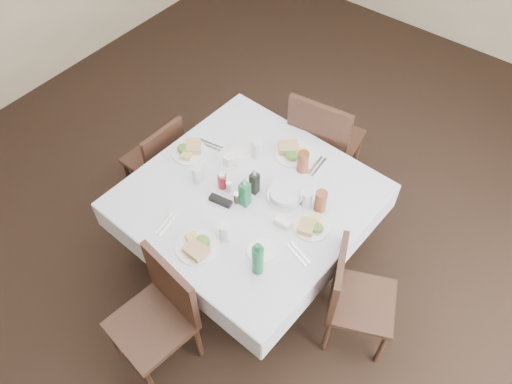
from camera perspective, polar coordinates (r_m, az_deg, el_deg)
ground_plane at (r=4.01m, az=0.65°, el=-5.43°), size 7.00×7.00×0.00m
room_shell at (r=2.76m, az=0.98°, el=14.64°), size 6.04×7.04×2.80m
dining_table at (r=3.37m, az=-0.87°, el=-1.03°), size 1.53×1.53×0.76m
chair_north at (r=3.93m, az=7.59°, el=5.90°), size 0.55×0.55×1.03m
chair_south at (r=3.17m, az=-10.81°, el=-13.12°), size 0.50×0.50×0.94m
chair_east at (r=3.26m, az=10.75°, el=-11.36°), size 0.55×0.55×0.87m
chair_west at (r=4.00m, az=-11.00°, el=3.89°), size 0.40×0.40×0.82m
meal_north at (r=3.55m, az=4.16°, el=4.62°), size 0.27×0.27×0.06m
meal_south at (r=3.07m, az=-6.74°, el=-6.16°), size 0.26×0.26×0.06m
meal_east at (r=3.15m, az=6.34°, el=-3.89°), size 0.23×0.23×0.05m
meal_west at (r=3.58m, az=-7.63°, el=4.78°), size 0.25×0.25×0.06m
side_plate_a at (r=3.56m, az=-1.60°, el=4.67°), size 0.16×0.16×0.01m
side_plate_b at (r=3.05m, az=0.59°, el=-6.79°), size 0.18×0.18×0.01m
water_n at (r=3.49m, az=0.13°, el=5.02°), size 0.08×0.08×0.15m
water_s at (r=3.06m, az=-3.62°, el=-4.58°), size 0.07×0.07×0.13m
water_e at (r=3.22m, az=5.85°, el=-0.80°), size 0.07×0.07×0.12m
water_w at (r=3.36m, az=-6.70°, el=2.06°), size 0.07×0.07×0.13m
iced_tea_a at (r=3.40m, az=5.38°, el=3.45°), size 0.08×0.08×0.16m
iced_tea_b at (r=3.20m, az=7.40°, el=-1.04°), size 0.08×0.08×0.16m
bread_basket at (r=3.27m, az=3.33°, el=-0.33°), size 0.23×0.23×0.08m
oil_cruet_dark at (r=3.25m, az=-0.18°, el=1.11°), size 0.05×0.05×0.22m
oil_cruet_green at (r=3.18m, az=-1.29°, el=-0.13°), size 0.06×0.06×0.25m
ketchup_bottle at (r=3.31m, az=-3.89°, el=1.31°), size 0.06×0.06×0.13m
salt_shaker at (r=3.30m, az=-3.11°, el=0.61°), size 0.04×0.04×0.08m
pepper_shaker at (r=3.24m, az=-2.22°, el=-0.65°), size 0.04×0.04×0.09m
coffee_mug at (r=3.46m, az=-3.07°, el=3.55°), size 0.13×0.12×0.09m
sunglasses at (r=3.26m, az=-4.08°, el=-1.00°), size 0.16×0.08×0.03m
green_bottle at (r=2.88m, az=0.20°, el=-7.72°), size 0.07×0.07×0.27m
sugar_caddy at (r=3.14m, az=3.06°, el=-3.49°), size 0.10×0.06×0.05m
cutlery_n at (r=3.49m, az=7.00°, el=2.94°), size 0.07×0.20×0.01m
cutlery_s at (r=3.21m, az=-10.19°, el=-3.63°), size 0.08×0.20×0.01m
cutlery_e at (r=3.05m, az=4.90°, el=-7.08°), size 0.19×0.10×0.01m
cutlery_w at (r=3.62m, az=-5.28°, el=5.37°), size 0.20×0.08×0.01m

